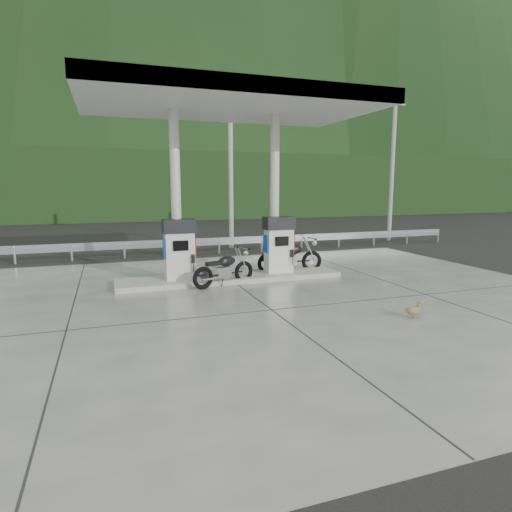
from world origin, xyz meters
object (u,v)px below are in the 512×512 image
object	(u,v)px
duck	(414,311)
motorcycle_right	(290,258)
motorcycle_left	(224,270)
gas_pump_left	(179,249)
gas_pump_right	(279,245)

from	to	relation	value
duck	motorcycle_right	bearing A→B (deg)	87.59
motorcycle_left	motorcycle_right	world-z (taller)	motorcycle_right
gas_pump_left	gas_pump_right	world-z (taller)	same
motorcycle_right	motorcycle_left	bearing A→B (deg)	-153.02
gas_pump_right	duck	bearing A→B (deg)	-77.28
motorcycle_right	duck	size ratio (longest dim) A/B	4.72
duck	motorcycle_left	bearing A→B (deg)	117.46
gas_pump_left	motorcycle_left	bearing A→B (deg)	-28.45
motorcycle_left	duck	bearing A→B (deg)	-74.72
gas_pump_left	motorcycle_right	distance (m)	3.91
gas_pump_right	duck	distance (m)	5.34
gas_pump_left	motorcycle_right	size ratio (longest dim) A/B	0.83
motorcycle_left	duck	distance (m)	5.50
gas_pump_left	duck	size ratio (longest dim) A/B	3.93
motorcycle_right	gas_pump_left	bearing A→B (deg)	-169.17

